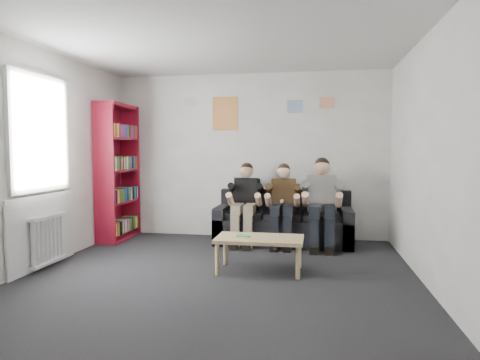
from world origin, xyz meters
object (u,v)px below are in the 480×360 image
object	(u,v)px
bookshelf	(118,172)
coffee_table	(260,241)
person_right	(322,203)
sofa	(283,224)
person_middle	(283,205)
person_left	(245,204)

from	to	relation	value
bookshelf	coffee_table	world-z (taller)	bookshelf
person_right	sofa	bearing A→B (deg)	156.22
person_middle	person_right	world-z (taller)	person_right
bookshelf	person_left	world-z (taller)	bookshelf
person_left	coffee_table	bearing A→B (deg)	-70.50
coffee_table	person_left	bearing A→B (deg)	105.85
person_left	person_middle	bearing A→B (deg)	3.68
bookshelf	person_right	bearing A→B (deg)	-3.29
sofa	person_right	xyz separation A→B (m)	(0.58, -0.20, 0.37)
person_left	person_middle	world-z (taller)	person_left
person_right	coffee_table	bearing A→B (deg)	-122.50
bookshelf	person_left	xyz separation A→B (m)	(2.08, -0.05, -0.47)
person_right	person_middle	bearing A→B (deg)	174.52
sofa	person_middle	world-z (taller)	person_middle
sofa	coffee_table	distance (m)	1.65
bookshelf	person_middle	size ratio (longest dim) A/B	1.76
sofa	person_left	xyz separation A→B (m)	(-0.58, -0.19, 0.33)
bookshelf	person_left	bearing A→B (deg)	-3.65
person_left	person_middle	size ratio (longest dim) A/B	1.01
person_middle	person_left	bearing A→B (deg)	177.16
bookshelf	person_right	distance (m)	3.27
person_middle	sofa	bearing A→B (deg)	87.14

